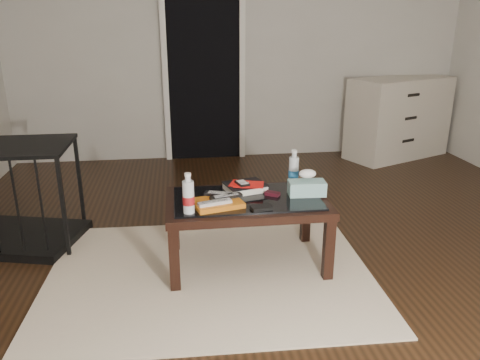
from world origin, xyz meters
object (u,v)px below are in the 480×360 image
object	(u,v)px
coffee_table	(247,207)
tissue_box	(307,188)
water_bottle_right	(294,167)
dresser	(399,118)
pet_crate	(11,212)
textbook	(245,187)
water_bottle_left	(188,193)

from	to	relation	value
coffee_table	tissue_box	world-z (taller)	tissue_box
water_bottle_right	tissue_box	xyz separation A→B (m)	(0.04, -0.20, -0.07)
dresser	pet_crate	bearing A→B (deg)	-177.94
textbook	tissue_box	xyz separation A→B (m)	(0.37, -0.13, 0.02)
textbook	pet_crate	bearing A→B (deg)	149.82
coffee_table	tissue_box	distance (m)	0.40
coffee_table	pet_crate	size ratio (longest dim) A/B	0.98
water_bottle_right	water_bottle_left	bearing A→B (deg)	-150.98
coffee_table	dresser	world-z (taller)	dresser
pet_crate	water_bottle_left	size ratio (longest dim) A/B	4.29
dresser	pet_crate	world-z (taller)	dresser
dresser	tissue_box	distance (m)	2.86
water_bottle_left	water_bottle_right	xyz separation A→B (m)	(0.71, 0.39, 0.00)
textbook	tissue_box	size ratio (longest dim) A/B	1.09
coffee_table	dresser	size ratio (longest dim) A/B	0.77
dresser	tissue_box	xyz separation A→B (m)	(-1.71, -2.30, 0.06)
textbook	water_bottle_right	size ratio (longest dim) A/B	1.05
water_bottle_left	water_bottle_right	world-z (taller)	same
dresser	tissue_box	bearing A→B (deg)	-150.06
dresser	coffee_table	bearing A→B (deg)	-155.71
water_bottle_left	tissue_box	world-z (taller)	water_bottle_left
textbook	tissue_box	bearing A→B (deg)	-34.89
pet_crate	tissue_box	bearing A→B (deg)	-0.74
tissue_box	pet_crate	bearing A→B (deg)	168.09
water_bottle_right	tissue_box	distance (m)	0.22
water_bottle_right	coffee_table	bearing A→B (deg)	-149.48
coffee_table	pet_crate	distance (m)	1.70
dresser	textbook	world-z (taller)	dresser
coffee_table	water_bottle_left	world-z (taller)	water_bottle_left
water_bottle_right	tissue_box	size ratio (longest dim) A/B	1.03
dresser	water_bottle_right	distance (m)	2.73
textbook	water_bottle_right	xyz separation A→B (m)	(0.34, 0.07, 0.10)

